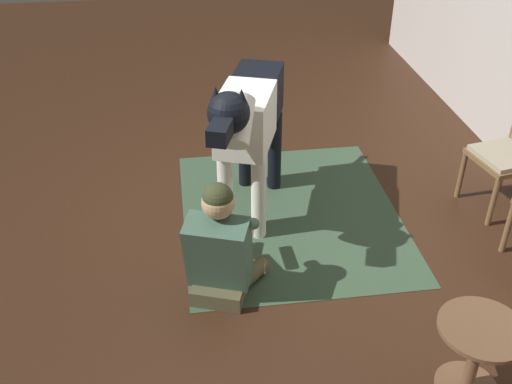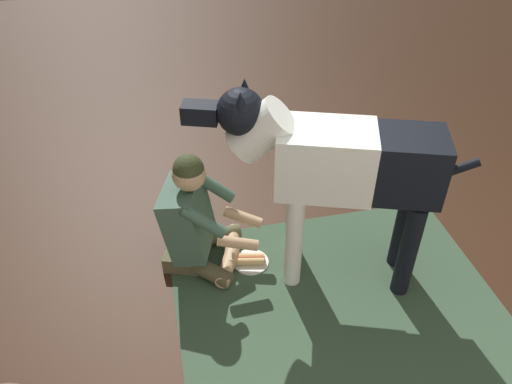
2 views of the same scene
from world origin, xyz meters
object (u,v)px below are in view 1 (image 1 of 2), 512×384
object	(u,v)px
hot_dog_on_plate	(234,253)
large_dog	(247,120)
person_sitting_on_floor	(221,249)
round_side_table	(476,352)

from	to	relation	value
hot_dog_on_plate	large_dog	bearing A→B (deg)	160.82
person_sitting_on_floor	round_side_table	xyz separation A→B (m)	(1.01, 1.29, -0.06)
person_sitting_on_floor	large_dog	distance (m)	1.00
person_sitting_on_floor	large_dog	size ratio (longest dim) A/B	0.53
person_sitting_on_floor	round_side_table	distance (m)	1.64
large_dog	hot_dog_on_plate	distance (m)	0.97
person_sitting_on_floor	large_dog	bearing A→B (deg)	160.82
large_dog	hot_dog_on_plate	bearing A→B (deg)	-19.18
round_side_table	person_sitting_on_floor	bearing A→B (deg)	-127.93
large_dog	round_side_table	size ratio (longest dim) A/B	3.32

